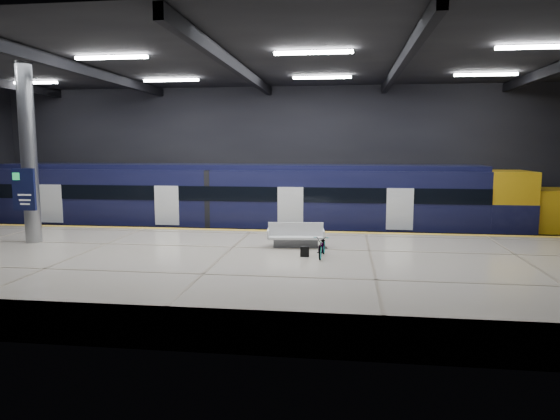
# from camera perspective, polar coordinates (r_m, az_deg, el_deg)

# --- Properties ---
(ground) EXTENTS (30.00, 30.00, 0.00)m
(ground) POSITION_cam_1_polar(r_m,az_deg,el_deg) (19.89, -4.69, -6.77)
(ground) COLOR black
(ground) RESTS_ON ground
(room_shell) EXTENTS (30.10, 16.10, 8.05)m
(room_shell) POSITION_cam_1_polar(r_m,az_deg,el_deg) (19.33, -4.87, 9.91)
(room_shell) COLOR black
(room_shell) RESTS_ON ground
(platform) EXTENTS (30.00, 11.00, 1.10)m
(platform) POSITION_cam_1_polar(r_m,az_deg,el_deg) (17.40, -6.45, -6.97)
(platform) COLOR beige
(platform) RESTS_ON ground
(safety_strip) EXTENTS (30.00, 0.40, 0.01)m
(safety_strip) POSITION_cam_1_polar(r_m,az_deg,el_deg) (22.31, -3.23, -2.33)
(safety_strip) COLOR gold
(safety_strip) RESTS_ON platform
(rails) EXTENTS (30.00, 1.52, 0.16)m
(rails) POSITION_cam_1_polar(r_m,az_deg,el_deg) (25.15, -2.05, -3.60)
(rails) COLOR gray
(rails) RESTS_ON ground
(train) EXTENTS (29.40, 2.84, 3.79)m
(train) POSITION_cam_1_polar(r_m,az_deg,el_deg) (24.80, -1.22, 0.87)
(train) COLOR black
(train) RESTS_ON ground
(bench) EXTENTS (2.18, 1.08, 0.93)m
(bench) POSITION_cam_1_polar(r_m,az_deg,el_deg) (18.57, 1.80, -3.26)
(bench) COLOR #595B60
(bench) RESTS_ON platform
(bicycle) EXTENTS (0.61, 1.48, 0.76)m
(bicycle) POSITION_cam_1_polar(r_m,az_deg,el_deg) (16.94, 4.87, -4.12)
(bicycle) COLOR #99999E
(bicycle) RESTS_ON platform
(pannier_bag) EXTENTS (0.31, 0.20, 0.35)m
(pannier_bag) POSITION_cam_1_polar(r_m,az_deg,el_deg) (17.01, 2.84, -4.76)
(pannier_bag) COLOR black
(pannier_bag) RESTS_ON platform
(info_column) EXTENTS (0.90, 0.78, 6.90)m
(info_column) POSITION_cam_1_polar(r_m,az_deg,el_deg) (21.56, -26.82, 5.54)
(info_column) COLOR #9EA0A5
(info_column) RESTS_ON platform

